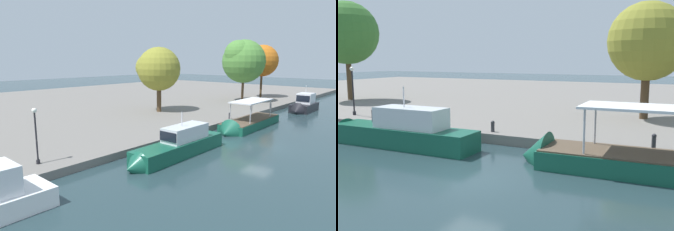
% 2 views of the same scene
% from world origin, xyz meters
% --- Properties ---
extents(ground_plane, '(220.00, 220.00, 0.00)m').
position_xyz_m(ground_plane, '(0.00, 0.00, 0.00)').
color(ground_plane, '#23383D').
extents(dock_promenade, '(120.00, 55.00, 0.64)m').
position_xyz_m(dock_promenade, '(0.00, 34.22, 0.32)').
color(dock_promenade, slate).
rests_on(dock_promenade, ground_plane).
extents(motor_yacht_1, '(10.90, 2.33, 4.40)m').
position_xyz_m(motor_yacht_1, '(-7.53, 3.69, 0.67)').
color(motor_yacht_1, '#14513D').
rests_on(motor_yacht_1, ground_plane).
extents(tour_boat_2, '(11.67, 3.33, 4.29)m').
position_xyz_m(tour_boat_2, '(6.09, 4.33, 0.42)').
color(tour_boat_2, '#14513D').
rests_on(tour_boat_2, ground_plane).
extents(mooring_bollard_0, '(0.26, 0.26, 0.73)m').
position_xyz_m(mooring_bollard_0, '(-2.87, 7.51, 1.03)').
color(mooring_bollard_0, '#2D2D33').
rests_on(mooring_bollard_0, dock_promenade).
extents(mooring_bollard_1, '(0.25, 0.25, 0.82)m').
position_xyz_m(mooring_bollard_1, '(7.01, 7.17, 1.08)').
color(mooring_bollard_1, '#2D2D33').
rests_on(mooring_bollard_1, dock_promenade).
extents(lamp_post, '(0.35, 0.35, 4.04)m').
position_xyz_m(lamp_post, '(-16.87, 8.78, 2.93)').
color(lamp_post, black).
rests_on(lamp_post, dock_promenade).
extents(tree_1, '(6.08, 6.22, 9.07)m').
position_xyz_m(tree_1, '(5.04, 17.75, 6.63)').
color(tree_1, '#4C3823').
rests_on(tree_1, dock_promenade).
extents(tree_2, '(7.06, 7.29, 11.12)m').
position_xyz_m(tree_2, '(-27.02, 17.00, 8.26)').
color(tree_2, '#4C3823').
rests_on(tree_2, dock_promenade).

